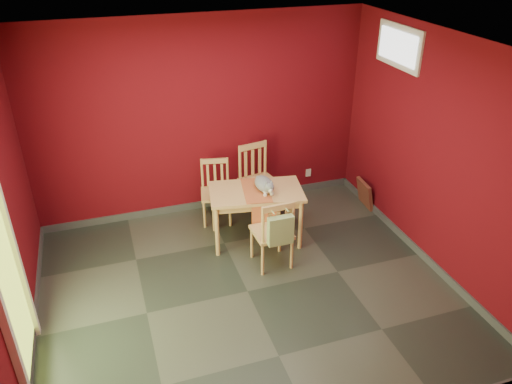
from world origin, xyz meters
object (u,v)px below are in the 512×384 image
object	(u,v)px
chair_far_right	(258,179)
cat	(264,182)
picture_frame	(365,194)
tote_bag	(281,230)
dining_table	(256,197)
chair_near	(273,232)
chair_far_left	(216,191)

from	to	relation	value
chair_far_right	cat	distance (m)	0.76
picture_frame	chair_far_right	bearing A→B (deg)	167.37
tote_bag	picture_frame	bearing A→B (deg)	32.96
dining_table	tote_bag	world-z (taller)	tote_bag
tote_bag	picture_frame	world-z (taller)	tote_bag
cat	chair_near	bearing A→B (deg)	-100.11
dining_table	cat	size ratio (longest dim) A/B	2.85
chair_far_left	dining_table	bearing A→B (deg)	-61.43
chair_near	cat	distance (m)	0.69
cat	tote_bag	bearing A→B (deg)	-97.46
dining_table	chair_far_right	xyz separation A→B (m)	(0.25, 0.67, -0.12)
chair_near	tote_bag	xyz separation A→B (m)	(0.00, -0.22, 0.16)
chair_near	cat	size ratio (longest dim) A/B	2.09
cat	dining_table	bearing A→B (deg)	175.72
chair_far_left	picture_frame	distance (m)	2.16
chair_far_left	chair_far_right	size ratio (longest dim) A/B	0.86
tote_bag	cat	bearing A→B (deg)	84.18
cat	picture_frame	bearing A→B (deg)	9.57
dining_table	chair_near	distance (m)	0.61
dining_table	chair_far_right	distance (m)	0.72
chair_far_left	tote_bag	distance (m)	1.52
dining_table	chair_far_right	size ratio (longest dim) A/B	1.26
dining_table	picture_frame	xyz separation A→B (m)	(1.77, 0.33, -0.44)
chair_far_left	chair_near	xyz separation A→B (m)	(0.37, -1.24, 0.03)
dining_table	cat	xyz separation A→B (m)	(0.10, -0.00, 0.20)
cat	chair_far_right	bearing A→B (deg)	75.97
chair_near	tote_bag	distance (m)	0.27
tote_bag	chair_near	bearing A→B (deg)	91.27
chair_far_right	dining_table	bearing A→B (deg)	-110.53
chair_near	cat	xyz separation A→B (m)	(0.09, 0.58, 0.36)
chair_far_left	tote_bag	size ratio (longest dim) A/B	2.07
chair_near	picture_frame	distance (m)	1.99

